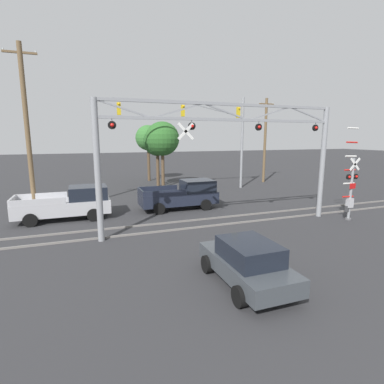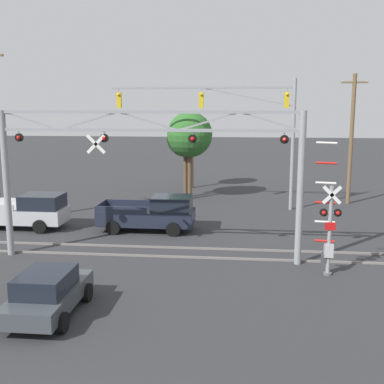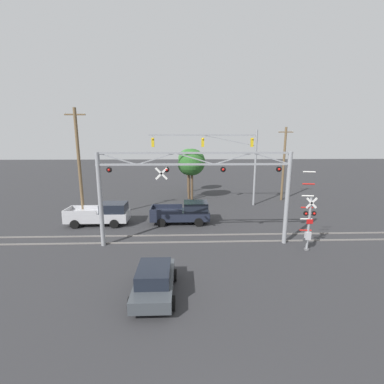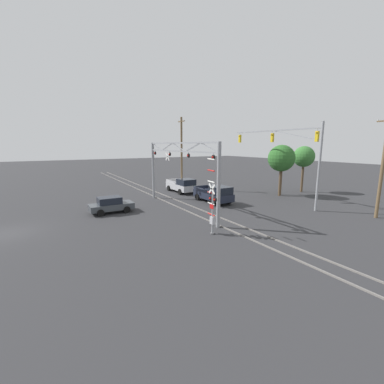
{
  "view_description": "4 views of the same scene",
  "coord_description": "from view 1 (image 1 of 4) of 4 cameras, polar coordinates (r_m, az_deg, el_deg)",
  "views": [
    {
      "loc": [
        -7.36,
        -0.1,
        4.97
      ],
      "look_at": [
        -1.29,
        16.3,
        1.76
      ],
      "focal_mm": 28.0,
      "sensor_mm": 36.0,
      "label": 1
    },
    {
      "loc": [
        4.09,
        -6.4,
        6.97
      ],
      "look_at": [
        1.63,
        17.52,
        2.61
      ],
      "focal_mm": 45.0,
      "sensor_mm": 36.0,
      "label": 2
    },
    {
      "loc": [
        -0.83,
        -3.29,
        7.53
      ],
      "look_at": [
        -0.23,
        13.73,
        4.08
      ],
      "focal_mm": 24.0,
      "sensor_mm": 36.0,
      "label": 3
    },
    {
      "loc": [
        22.54,
        2.68,
        6.5
      ],
      "look_at": [
        2.08,
        14.79,
        2.11
      ],
      "focal_mm": 24.0,
      "sensor_mm": 36.0,
      "label": 4
    }
  ],
  "objects": [
    {
      "name": "rail_track_near",
      "position": [
        17.3,
        5.8,
        -6.18
      ],
      "size": [
        80.0,
        0.08,
        0.1
      ],
      "primitive_type": "cube",
      "color": "gray",
      "rests_on": "ground_plane"
    },
    {
      "name": "rail_track_far",
      "position": [
        18.55,
        3.85,
        -5.01
      ],
      "size": [
        80.0,
        0.08,
        0.1
      ],
      "primitive_type": "cube",
      "color": "gray",
      "rests_on": "ground_plane"
    },
    {
      "name": "crossing_gantry",
      "position": [
        16.34,
        6.49,
        8.26
      ],
      "size": [
        13.64,
        0.31,
        6.74
      ],
      "color": "gray",
      "rests_on": "ground_plane"
    },
    {
      "name": "crossing_signal_mast",
      "position": [
        20.31,
        27.97,
        0.6
      ],
      "size": [
        1.14,
        0.35,
        5.54
      ],
      "color": "gray",
      "rests_on": "ground_plane"
    },
    {
      "name": "traffic_signal_span",
      "position": [
        28.58,
        4.22,
        12.55
      ],
      "size": [
        12.26,
        0.39,
        8.69
      ],
      "color": "gray",
      "rests_on": "ground_plane"
    },
    {
      "name": "pickup_truck_lead",
      "position": [
        21.02,
        -1.77,
        -0.54
      ],
      "size": [
        5.34,
        2.33,
        1.99
      ],
      "color": "#1E2333",
      "rests_on": "ground_plane"
    },
    {
      "name": "pickup_truck_following",
      "position": [
        19.81,
        -22.35,
        -2.01
      ],
      "size": [
        5.47,
        2.33,
        1.99
      ],
      "color": "#B7B7BC",
      "rests_on": "ground_plane"
    },
    {
      "name": "sedan_waiting",
      "position": [
        10.62,
        10.45,
        -13.0
      ],
      "size": [
        2.1,
        4.08,
        1.55
      ],
      "color": "#3D4247",
      "rests_on": "ground_plane"
    },
    {
      "name": "utility_pole_left",
      "position": [
        20.65,
        -28.86,
        10.08
      ],
      "size": [
        1.8,
        0.28,
        10.33
      ],
      "color": "brown",
      "rests_on": "ground_plane"
    },
    {
      "name": "utility_pole_right",
      "position": [
        34.31,
        13.74,
        9.65
      ],
      "size": [
        1.8,
        0.28,
        9.1
      ],
      "color": "brown",
      "rests_on": "ground_plane"
    },
    {
      "name": "background_tree_beyond_span",
      "position": [
        30.06,
        -5.67,
        10.01
      ],
      "size": [
        3.35,
        3.35,
        6.5
      ],
      "color": "brown",
      "rests_on": "ground_plane"
    },
    {
      "name": "background_tree_far_left_verge",
      "position": [
        30.5,
        -6.62,
        9.39
      ],
      "size": [
        2.8,
        2.8,
        5.92
      ],
      "color": "brown",
      "rests_on": "ground_plane"
    },
    {
      "name": "background_tree_far_right_verge",
      "position": [
        34.75,
        -8.36,
        10.1
      ],
      "size": [
        2.85,
        2.85,
        6.33
      ],
      "color": "brown",
      "rests_on": "ground_plane"
    }
  ]
}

